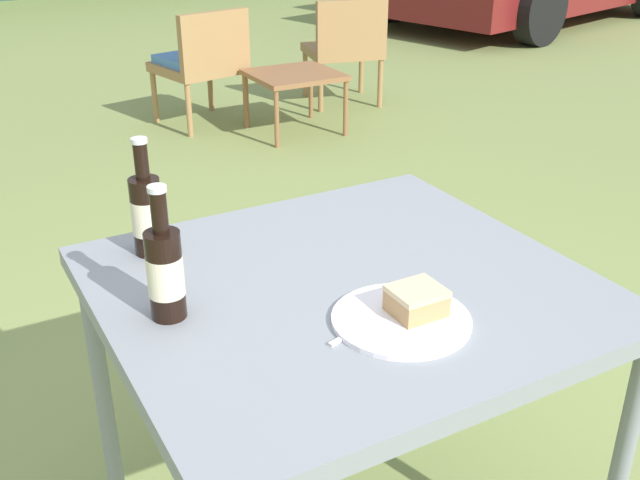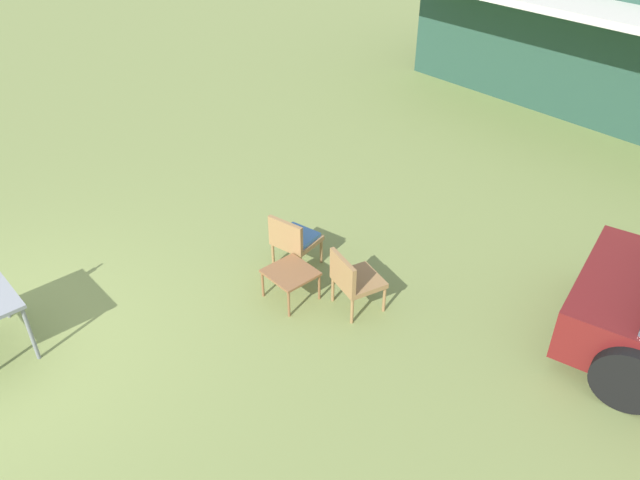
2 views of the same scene
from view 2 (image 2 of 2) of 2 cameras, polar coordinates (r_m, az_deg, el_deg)
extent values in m
cube|color=silver|center=(11.19, 24.20, 18.52)|extent=(7.75, 1.20, 0.12)
cylinder|color=black|center=(6.58, 26.39, -11.29)|extent=(0.71, 0.37, 0.68)
cylinder|color=#9E7547|center=(7.77, 0.12, -1.02)|extent=(0.04, 0.04, 0.34)
cylinder|color=#9E7547|center=(7.99, -2.39, 0.04)|extent=(0.04, 0.04, 0.34)
cylinder|color=#9E7547|center=(7.50, -1.78, -2.52)|extent=(0.04, 0.04, 0.34)
cylinder|color=#9E7547|center=(7.72, -4.32, -1.37)|extent=(0.04, 0.04, 0.34)
cube|color=#9E7547|center=(7.63, -2.12, 0.01)|extent=(0.58, 0.57, 0.06)
cube|color=#9E7547|center=(7.38, -3.18, 0.55)|extent=(0.49, 0.15, 0.34)
cube|color=#4C7FB7|center=(7.60, -2.13, 0.35)|extent=(0.51, 0.49, 0.05)
cylinder|color=#9E7547|center=(7.07, 5.89, -5.41)|extent=(0.04, 0.04, 0.34)
cylinder|color=#9E7547|center=(7.34, 4.04, -3.52)|extent=(0.04, 0.04, 0.34)
cylinder|color=#9E7547|center=(6.89, 2.95, -6.50)|extent=(0.04, 0.04, 0.34)
cylinder|color=#9E7547|center=(7.17, 1.18, -4.51)|extent=(0.04, 0.04, 0.34)
cube|color=#9E7547|center=(6.99, 3.57, -3.71)|extent=(0.59, 0.58, 0.06)
cube|color=#9E7547|center=(6.78, 2.09, -2.90)|extent=(0.49, 0.16, 0.34)
cube|color=brown|center=(7.10, -2.72, -2.99)|extent=(0.53, 0.50, 0.03)
cylinder|color=brown|center=(7.26, -5.26, -4.04)|extent=(0.03, 0.03, 0.35)
cylinder|color=brown|center=(6.97, -2.87, -5.86)|extent=(0.03, 0.03, 0.35)
cylinder|color=brown|center=(7.48, -2.50, -2.61)|extent=(0.03, 0.03, 0.35)
cylinder|color=brown|center=(7.19, -0.07, -4.31)|extent=(0.03, 0.03, 0.35)
cylinder|color=gray|center=(7.68, -27.16, -4.35)|extent=(0.04, 0.04, 0.68)
cylinder|color=gray|center=(6.99, -24.94, -7.77)|extent=(0.04, 0.04, 0.68)
camera|label=1|loc=(7.30, -41.07, -1.08)|focal=42.00mm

